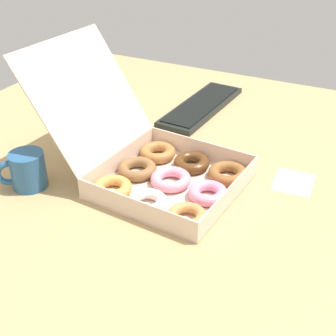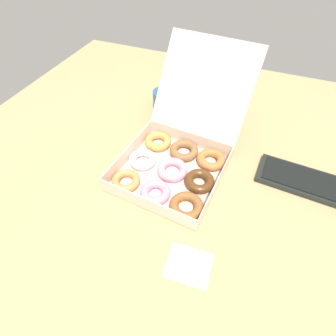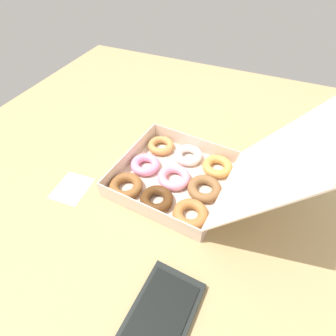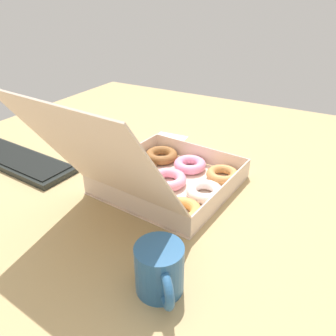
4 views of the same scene
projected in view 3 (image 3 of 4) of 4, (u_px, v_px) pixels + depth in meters
The scene contains 4 objects.
ground_plane at pixel (174, 183), 88.79cm from camera, with size 180.00×180.00×2.00cm, color tan.
donut_box at pixel (182, 176), 84.38cm from camera, with size 39.32×57.34×34.77cm.
coffee_mug at pixel (290, 165), 86.22cm from camera, with size 11.18×11.44×10.00cm.
paper_napkin at pixel (72, 188), 85.80cm from camera, with size 12.10×10.28×0.15cm, color white.
Camera 3 is at (54.34, 21.18, 66.17)cm, focal length 28.00 mm.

